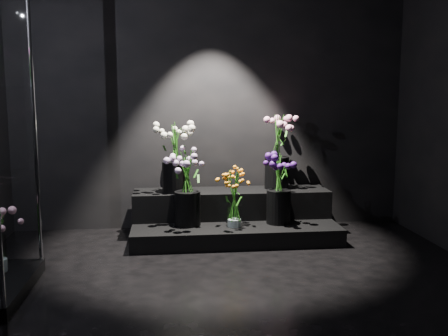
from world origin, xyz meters
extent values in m
plane|color=black|center=(0.00, 0.00, 0.00)|extent=(4.00, 4.00, 0.00)
plane|color=black|center=(0.00, 2.00, 1.40)|extent=(4.00, 0.00, 4.00)
plane|color=black|center=(0.00, -2.00, 1.40)|extent=(4.00, 0.00, 4.00)
cube|color=black|center=(0.18, 1.52, 0.08)|extent=(1.93, 0.86, 0.16)
cube|color=black|center=(0.18, 1.73, 0.30)|extent=(1.93, 0.43, 0.27)
cylinder|color=white|center=(0.15, 1.33, 0.26)|extent=(0.13, 0.13, 0.20)
cylinder|color=black|center=(-0.27, 1.44, 0.32)|extent=(0.24, 0.24, 0.32)
cylinder|color=black|center=(0.59, 1.42, 0.32)|extent=(0.23, 0.23, 0.32)
cylinder|color=black|center=(-0.37, 1.70, 0.58)|extent=(0.26, 0.26, 0.30)
cylinder|color=black|center=(0.64, 1.77, 0.59)|extent=(0.24, 0.24, 0.32)
camera|label=1|loc=(-0.43, -3.10, 1.36)|focal=40.00mm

